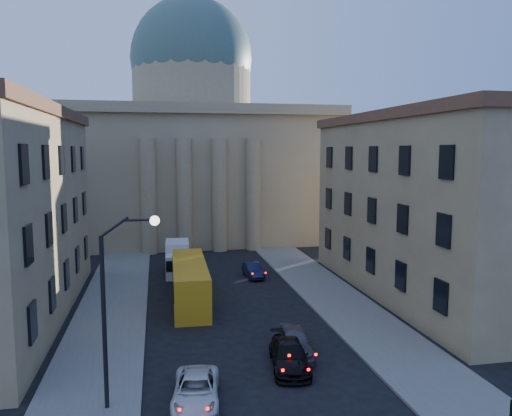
% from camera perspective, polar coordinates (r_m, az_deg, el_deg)
% --- Properties ---
extents(sidewalk_left, '(5.00, 60.00, 0.15)m').
position_cam_1_polar(sidewalk_left, '(34.43, -16.78, -13.38)').
color(sidewalk_left, '#63605A').
rests_on(sidewalk_left, ground).
extents(sidewalk_right, '(5.00, 60.00, 0.15)m').
position_cam_1_polar(sidewalk_right, '(36.85, 11.19, -11.87)').
color(sidewalk_right, '#63605A').
rests_on(sidewalk_right, ground).
extents(church, '(68.02, 28.76, 36.60)m').
position_cam_1_polar(church, '(69.88, -7.19, 6.74)').
color(church, '#8A7A55').
rests_on(church, ground).
extents(building_right, '(11.60, 26.60, 14.70)m').
position_cam_1_polar(building_right, '(42.64, 19.95, 0.49)').
color(building_right, tan).
rests_on(building_right, ground).
extents(street_lamp, '(2.62, 0.44, 8.83)m').
position_cam_1_polar(street_lamp, '(23.21, -15.74, -9.65)').
color(street_lamp, black).
rests_on(street_lamp, ground).
extents(car_left_mid, '(2.66, 4.81, 1.27)m').
position_cam_1_polar(car_left_mid, '(24.76, -6.87, -19.94)').
color(car_left_mid, silver).
rests_on(car_left_mid, ground).
extents(car_right_mid, '(2.56, 4.99, 1.39)m').
position_cam_1_polar(car_right_mid, '(28.07, 3.82, -16.46)').
color(car_right_mid, black).
rests_on(car_right_mid, ground).
extents(car_right_far, '(2.29, 4.66, 1.53)m').
position_cam_1_polar(car_right_far, '(29.73, 4.40, -14.96)').
color(car_right_far, '#47474B').
rests_on(car_right_far, ground).
extents(car_right_distant, '(1.55, 4.03, 1.31)m').
position_cam_1_polar(car_right_distant, '(46.43, -0.33, -7.12)').
color(car_right_distant, black).
rests_on(car_right_distant, ground).
extents(city_bus, '(2.81, 11.07, 3.10)m').
position_cam_1_polar(city_bus, '(39.14, -7.59, -8.27)').
color(city_bus, orange).
rests_on(city_bus, ground).
extents(box_truck, '(2.37, 5.52, 2.98)m').
position_cam_1_polar(box_truck, '(48.10, -8.97, -5.79)').
color(box_truck, silver).
rests_on(box_truck, ground).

